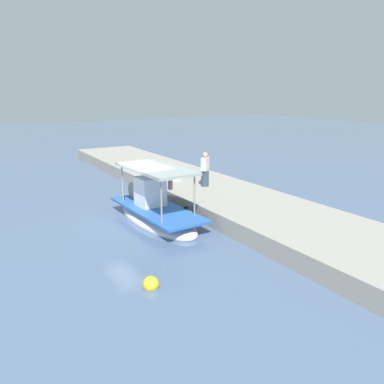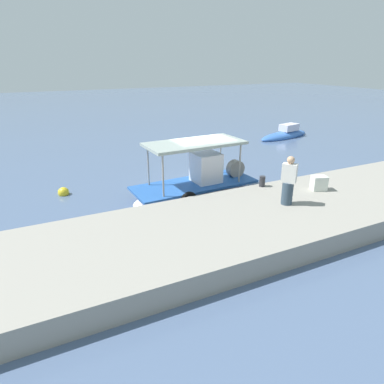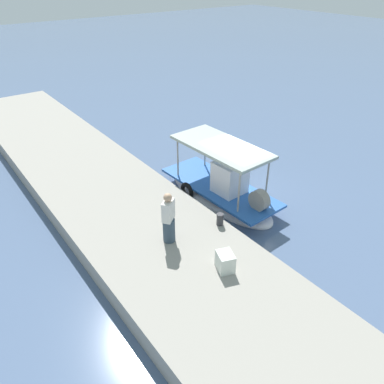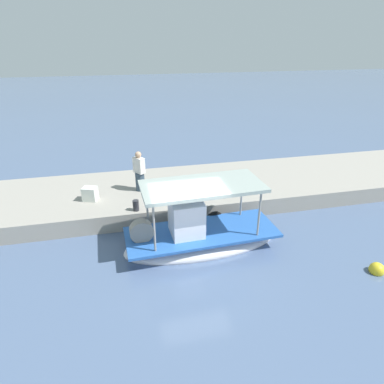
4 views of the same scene
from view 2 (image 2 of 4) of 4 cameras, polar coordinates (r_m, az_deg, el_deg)
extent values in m
plane|color=slate|center=(15.83, 0.95, 0.51)|extent=(120.00, 120.00, 0.00)
cube|color=gray|center=(12.05, 11.11, -4.95)|extent=(36.00, 4.71, 0.73)
ellipsoid|color=white|center=(14.95, 0.43, -0.43)|extent=(5.74, 2.26, 0.86)
cube|color=#295DAE|center=(14.78, 0.43, 1.29)|extent=(5.51, 2.25, 0.10)
cube|color=white|center=(14.85, 2.35, 3.97)|extent=(1.15, 1.16, 1.38)
cylinder|color=gray|center=(16.05, 4.79, 6.03)|extent=(0.07, 0.07, 1.81)
cylinder|color=gray|center=(14.85, 8.03, 4.63)|extent=(0.07, 0.07, 1.81)
cylinder|color=gray|center=(14.45, -7.36, 4.20)|extent=(0.07, 0.07, 1.81)
cylinder|color=gray|center=(13.10, -4.87, 2.49)|extent=(0.07, 0.07, 1.81)
cube|color=#9AA7A0|center=(14.27, 0.45, 8.16)|extent=(4.20, 2.11, 0.12)
torus|color=black|center=(13.62, -0.56, -1.41)|extent=(0.75, 0.21, 0.74)
cylinder|color=gray|center=(15.76, 7.30, 3.92)|extent=(0.81, 0.39, 0.80)
cylinder|color=#334555|center=(12.67, 15.71, -0.19)|extent=(0.55, 0.55, 0.83)
cube|color=silver|center=(12.43, 16.05, 3.07)|extent=(0.52, 0.57, 0.69)
sphere|color=tan|center=(12.29, 16.27, 5.18)|extent=(0.27, 0.27, 0.27)
cylinder|color=#2D2D33|center=(14.29, 11.71, 1.77)|extent=(0.24, 0.24, 0.44)
cube|color=silver|center=(14.50, 20.54, 1.42)|extent=(0.68, 0.62, 0.58)
sphere|color=yellow|center=(16.18, -20.78, -0.09)|extent=(0.49, 0.49, 0.49)
ellipsoid|color=#396BC2|center=(27.69, 15.23, 9.07)|extent=(5.26, 2.43, 0.71)
cube|color=silver|center=(27.98, 15.99, 10.40)|extent=(1.67, 1.14, 0.52)
camera|label=1|loc=(20.97, -50.71, 13.55)|focal=35.47mm
camera|label=3|loc=(16.93, 57.07, 22.39)|focal=35.36mm
camera|label=4|loc=(24.01, -5.01, 24.48)|focal=31.10mm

